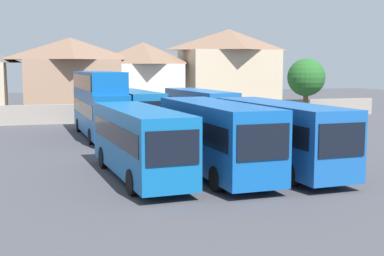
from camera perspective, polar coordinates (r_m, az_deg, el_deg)
name	(u,v)px	position (r m, az deg, el deg)	size (l,w,h in m)	color
ground	(138,131)	(42.83, -5.95, -0.32)	(140.00, 140.00, 0.00)	#424247
depot_boundary_wall	(123,112)	(50.09, -7.66, 1.71)	(56.00, 0.50, 1.80)	gray
bus_1	(139,138)	(24.37, -5.89, -1.16)	(3.02, 10.25, 3.33)	#0F5B9F
bus_2	(215,134)	(25.00, 2.56, -0.67)	(2.91, 10.38, 3.54)	#1152A2
bus_3	(279,132)	(26.35, 9.56, -0.47)	(2.95, 10.61, 3.47)	#1854A2
bus_4	(99,100)	(39.39, -10.30, 3.04)	(2.79, 11.89, 4.91)	#0D53A2
bus_5	(133,110)	(40.05, -6.59, 2.00)	(3.11, 10.42, 3.43)	#135C9A
bus_6	(199,109)	(41.17, 0.80, 2.16)	(2.97, 10.71, 3.42)	#185AA6
house_terrace_centre	(71,76)	(58.25, -13.26, 5.65)	(10.48, 7.74, 8.45)	#9E7A60
house_terrace_right	(144,77)	(60.18, -5.38, 5.66)	(8.58, 6.87, 8.09)	silver
house_terrace_far_right	(229,69)	(63.58, 4.08, 6.52)	(11.43, 7.82, 9.82)	#C6B293
tree_left_of_lot	(306,78)	(54.36, 12.52, 5.45)	(3.87, 3.87, 6.14)	brown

